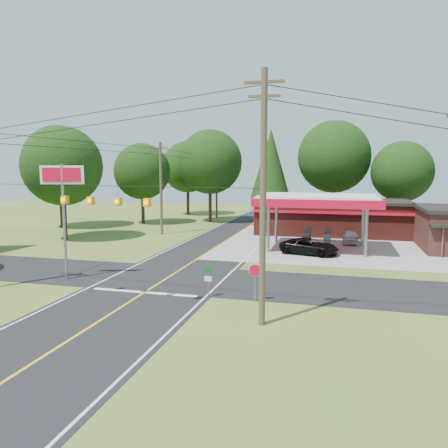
% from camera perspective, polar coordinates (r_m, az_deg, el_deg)
% --- Properties ---
extents(ground, '(120.00, 120.00, 0.00)m').
position_cam_1_polar(ground, '(29.29, -7.35, -7.00)').
color(ground, '#476222').
rests_on(ground, ground).
extents(main_highway, '(8.00, 120.00, 0.02)m').
position_cam_1_polar(main_highway, '(29.29, -7.35, -6.98)').
color(main_highway, black).
rests_on(main_highway, ground).
extents(cross_road, '(70.00, 7.00, 0.02)m').
position_cam_1_polar(cross_road, '(29.29, -7.35, -6.97)').
color(cross_road, black).
rests_on(cross_road, ground).
extents(lane_center_yellow, '(0.15, 110.00, 0.00)m').
position_cam_1_polar(lane_center_yellow, '(29.28, -7.35, -6.95)').
color(lane_center_yellow, yellow).
rests_on(lane_center_yellow, main_highway).
extents(gas_canopy, '(10.60, 7.40, 4.88)m').
position_cam_1_polar(gas_canopy, '(39.42, 12.17, 2.85)').
color(gas_canopy, gray).
rests_on(gas_canopy, ground).
extents(convenience_store, '(16.40, 7.55, 3.80)m').
position_cam_1_polar(convenience_store, '(49.54, 13.80, 0.94)').
color(convenience_store, maroon).
rests_on(convenience_store, ground).
extents(utility_pole_near_right, '(1.80, 0.30, 11.50)m').
position_cam_1_polar(utility_pole_near_right, '(19.59, 5.13, 3.65)').
color(utility_pole_near_right, '#473828').
rests_on(utility_pole_near_right, ground).
extents(utility_pole_far_left, '(1.80, 0.30, 10.00)m').
position_cam_1_polar(utility_pole_far_left, '(48.13, -8.23, 4.82)').
color(utility_pole_far_left, '#473828').
rests_on(utility_pole_far_left, ground).
extents(utility_pole_north, '(0.30, 0.30, 9.50)m').
position_cam_1_polar(utility_pole_north, '(63.71, -0.97, 5.07)').
color(utility_pole_north, '#473828').
rests_on(utility_pole_north, ground).
extents(overhead_beacons, '(17.04, 2.04, 1.03)m').
position_cam_1_polar(overhead_beacons, '(23.47, -15.41, 4.63)').
color(overhead_beacons, black).
rests_on(overhead_beacons, ground).
extents(treeline_backdrop, '(70.27, 51.59, 13.30)m').
position_cam_1_polar(treeline_backdrop, '(51.26, 3.61, 7.59)').
color(treeline_backdrop, '#332316').
rests_on(treeline_backdrop, ground).
extents(suv_car, '(5.90, 5.90, 1.35)m').
position_cam_1_polar(suv_car, '(37.32, 11.07, -2.92)').
color(suv_car, black).
rests_on(suv_car, ground).
extents(sedan_car, '(3.69, 3.69, 1.24)m').
position_cam_1_polar(sedan_car, '(43.78, 16.21, -1.65)').
color(sedan_car, silver).
rests_on(sedan_car, ground).
extents(big_stop_sign, '(2.71, 0.78, 7.47)m').
position_cam_1_polar(big_stop_sign, '(29.69, -20.32, 3.80)').
color(big_stop_sign, gray).
rests_on(big_stop_sign, ground).
extents(octagonal_stop_sign, '(0.74, 0.18, 2.12)m').
position_cam_1_polar(octagonal_stop_sign, '(23.72, 4.10, -6.47)').
color(octagonal_stop_sign, gray).
rests_on(octagonal_stop_sign, ground).
extents(route_sign_post, '(0.42, 0.10, 2.07)m').
position_cam_1_polar(route_sign_post, '(24.51, -2.09, -6.81)').
color(route_sign_post, gray).
rests_on(route_sign_post, ground).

